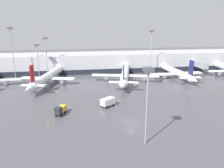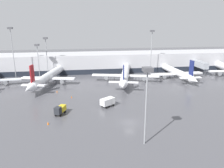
{
  "view_description": "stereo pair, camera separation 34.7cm",
  "coord_description": "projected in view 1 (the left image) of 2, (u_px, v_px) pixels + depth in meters",
  "views": [
    {
      "loc": [
        -11.94,
        -48.41,
        24.02
      ],
      "look_at": [
        -0.69,
        25.14,
        3.0
      ],
      "focal_mm": 35.0,
      "sensor_mm": 36.0,
      "label": 1
    },
    {
      "loc": [
        -11.59,
        -48.46,
        24.02
      ],
      "look_at": [
        -0.69,
        25.14,
        3.0
      ],
      "focal_mm": 35.0,
      "sensor_mm": 36.0,
      "label": 2
    }
  ],
  "objects": [
    {
      "name": "apron_light_mast_2",
      "position": [
        152.0,
        40.0,
        99.77
      ],
      "size": [
        1.8,
        1.8,
        20.73
      ],
      "color": "gray",
      "rests_on": "ground_plane"
    },
    {
      "name": "traffic_cone_1",
      "position": [
        71.0,
        97.0,
        71.85
      ],
      "size": [
        0.36,
        0.36,
        0.71
      ],
      "color": "orange",
      "rests_on": "ground_plane"
    },
    {
      "name": "parked_jet_2",
      "position": [
        125.0,
        74.0,
        90.67
      ],
      "size": [
        27.49,
        39.02,
        9.72
      ],
      "rotation": [
        0.0,
        0.0,
        1.32
      ],
      "color": "white",
      "rests_on": "ground_plane"
    },
    {
      "name": "apron_light_mast_0",
      "position": [
        37.0,
        51.0,
        93.05
      ],
      "size": [
        1.8,
        1.8,
        15.22
      ],
      "color": "gray",
      "rests_on": "ground_plane"
    },
    {
      "name": "parked_jet_1",
      "position": [
        48.0,
        77.0,
        87.47
      ],
      "size": [
        21.77,
        38.98,
        10.36
      ],
      "rotation": [
        0.0,
        0.0,
        1.34
      ],
      "color": "silver",
      "rests_on": "ground_plane"
    },
    {
      "name": "traffic_cone_2",
      "position": [
        48.0,
        123.0,
        53.14
      ],
      "size": [
        0.46,
        0.46,
        0.68
      ],
      "color": "orange",
      "rests_on": "ground_plane"
    },
    {
      "name": "apron_light_mast_5",
      "position": [
        11.0,
        40.0,
        89.86
      ],
      "size": [
        1.8,
        1.8,
        22.23
      ],
      "color": "gray",
      "rests_on": "ground_plane"
    },
    {
      "name": "apron_light_mast_6",
      "position": [
        46.0,
        46.0,
        95.16
      ],
      "size": [
        1.8,
        1.8,
        17.87
      ],
      "color": "gray",
      "rests_on": "ground_plane"
    },
    {
      "name": "terminal_building",
      "position": [
        103.0,
        62.0,
        112.04
      ],
      "size": [
        160.0,
        27.73,
        9.0
      ],
      "color": "#B2B2B7",
      "rests_on": "ground_plane"
    },
    {
      "name": "parked_jet_3",
      "position": [
        177.0,
        73.0,
        96.85
      ],
      "size": [
        23.72,
        32.93,
        9.84
      ],
      "rotation": [
        0.0,
        0.0,
        1.62
      ],
      "color": "white",
      "rests_on": "ground_plane"
    },
    {
      "name": "service_truck_3",
      "position": [
        60.0,
        110.0,
        58.59
      ],
      "size": [
        3.07,
        4.52,
        2.57
      ],
      "rotation": [
        0.0,
        0.0,
        4.32
      ],
      "color": "gold",
      "rests_on": "ground_plane"
    },
    {
      "name": "apron_light_mast_3",
      "position": [
        148.0,
        84.0,
        41.37
      ],
      "size": [
        1.8,
        1.8,
        16.0
      ],
      "color": "gray",
      "rests_on": "ground_plane"
    },
    {
      "name": "traffic_cone_0",
      "position": [
        57.0,
        91.0,
        77.73
      ],
      "size": [
        0.44,
        0.44,
        0.64
      ],
      "color": "orange",
      "rests_on": "ground_plane"
    },
    {
      "name": "service_truck_2",
      "position": [
        108.0,
        101.0,
        64.15
      ],
      "size": [
        4.67,
        4.11,
        2.65
      ],
      "rotation": [
        0.0,
        0.0,
        0.59
      ],
      "color": "silver",
      "rests_on": "ground_plane"
    },
    {
      "name": "ground_plane",
      "position": [
        130.0,
        123.0,
        54.31
      ],
      "size": [
        320.0,
        320.0,
        0.0
      ],
      "primitive_type": "plane",
      "color": "#4C4C51"
    }
  ]
}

